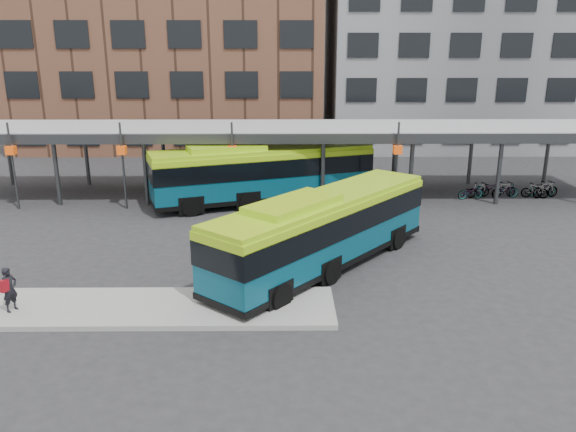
{
  "coord_description": "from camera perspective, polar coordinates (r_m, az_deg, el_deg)",
  "views": [
    {
      "loc": [
        -0.24,
        -20.53,
        8.65
      ],
      "look_at": [
        -0.04,
        2.2,
        1.8
      ],
      "focal_mm": 35.0,
      "sensor_mm": 36.0,
      "label": 1
    }
  ],
  "objects": [
    {
      "name": "pedestrian",
      "position": [
        20.91,
        -26.46,
        -6.67
      ],
      "size": [
        0.57,
        0.66,
        1.54
      ],
      "rotation": [
        0.0,
        0.0,
        1.14
      ],
      "color": "black",
      "rests_on": "boarding_island"
    },
    {
      "name": "ground",
      "position": [
        22.28,
        0.16,
        -6.07
      ],
      "size": [
        120.0,
        120.0,
        0.0
      ],
      "primitive_type": "plane",
      "color": "#28282B",
      "rests_on": "ground"
    },
    {
      "name": "canopy",
      "position": [
        33.74,
        -0.19,
        8.69
      ],
      "size": [
        40.0,
        6.53,
        4.8
      ],
      "color": "#999B9E",
      "rests_on": "ground"
    },
    {
      "name": "building_grey",
      "position": [
        55.01,
        17.49,
        17.44
      ],
      "size": [
        24.0,
        14.0,
        20.0
      ],
      "primitive_type": "cube",
      "color": "slate",
      "rests_on": "ground"
    },
    {
      "name": "bus_front",
      "position": [
        22.53,
        3.63,
        -1.25
      ],
      "size": [
        9.55,
        10.62,
        3.25
      ],
      "rotation": [
        0.0,
        0.0,
        0.87
      ],
      "color": "#08465C",
      "rests_on": "ground"
    },
    {
      "name": "boarding_island",
      "position": [
        20.21,
        -15.73,
        -8.97
      ],
      "size": [
        14.0,
        3.0,
        0.18
      ],
      "primitive_type": "cube",
      "color": "gray",
      "rests_on": "ground"
    },
    {
      "name": "bus_rear",
      "position": [
        32.15,
        -2.63,
        4.48
      ],
      "size": [
        12.85,
        6.73,
        3.49
      ],
      "rotation": [
        0.0,
        0.0,
        0.34
      ],
      "color": "#08465C",
      "rests_on": "ground"
    },
    {
      "name": "bike_rack",
      "position": [
        36.21,
        21.6,
        2.53
      ],
      "size": [
        6.35,
        1.73,
        1.04
      ],
      "color": "slate",
      "rests_on": "ground"
    },
    {
      "name": "building_brick",
      "position": [
        53.48,
        -11.66,
        18.96
      ],
      "size": [
        26.0,
        14.0,
        22.0
      ],
      "primitive_type": "cube",
      "color": "brown",
      "rests_on": "ground"
    }
  ]
}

